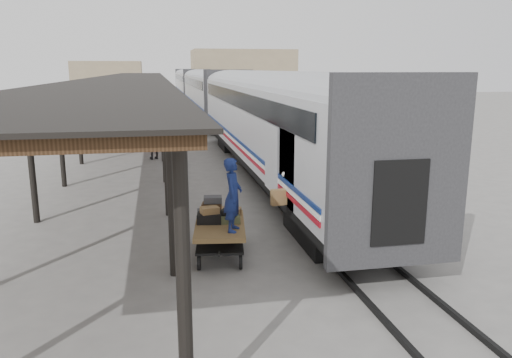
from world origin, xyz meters
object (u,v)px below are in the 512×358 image
at_px(baggage_cart, 220,231).
at_px(porter, 233,195).
at_px(pedestrian, 154,142).
at_px(luggage_tug, 155,138).

xyz_separation_m(baggage_cart, porter, (0.25, -0.65, 1.11)).
bearing_deg(baggage_cart, porter, -61.15).
bearing_deg(pedestrian, porter, 77.89).
bearing_deg(porter, luggage_tug, 24.36).
distance_m(baggage_cart, luggage_tug, 18.09).
height_order(baggage_cart, pedestrian, pedestrian).
distance_m(baggage_cart, porter, 1.31).
relative_size(baggage_cart, porter, 1.41).
height_order(baggage_cart, luggage_tug, luggage_tug).
xyz_separation_m(porter, pedestrian, (-1.93, 15.25, -0.83)).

